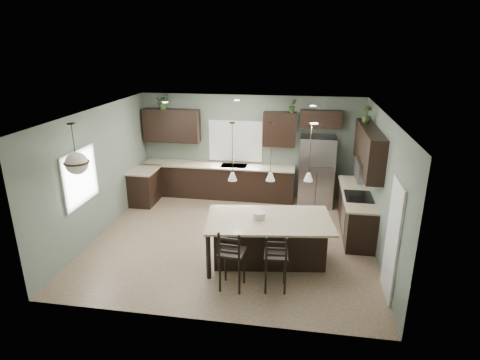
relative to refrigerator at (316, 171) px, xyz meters
name	(u,v)px	position (x,y,z in m)	size (l,w,h in m)	color
ground	(233,239)	(-1.81, -2.33, -0.93)	(6.00, 6.00, 0.00)	#9E8466
pantry_door	(392,241)	(1.16, -3.88, 0.09)	(0.04, 0.82, 2.04)	white
window_back	(236,141)	(-2.21, 0.41, 0.62)	(1.35, 0.02, 1.00)	white
window_left	(79,177)	(-4.80, -3.13, 0.62)	(0.02, 1.10, 1.00)	white
left_return_cabs	(144,187)	(-4.51, -0.63, -0.48)	(0.60, 0.90, 0.90)	black
left_return_countertop	(144,170)	(-4.49, -0.63, -0.01)	(0.66, 0.96, 0.04)	beige
back_lower_cabs	(218,181)	(-2.66, 0.12, -0.48)	(4.20, 0.60, 0.90)	black
back_countertop	(218,165)	(-2.66, 0.10, -0.01)	(4.20, 0.66, 0.04)	beige
sink_inset	(234,166)	(-2.21, 0.10, 0.01)	(0.70, 0.45, 0.01)	gray
faucet	(234,161)	(-2.21, 0.07, 0.16)	(0.02, 0.02, 0.28)	silver
back_upper_left	(172,126)	(-3.96, 0.25, 1.02)	(1.55, 0.34, 0.90)	black
back_upper_right	(280,129)	(-1.01, 0.25, 1.02)	(0.85, 0.34, 0.90)	black
fridge_header	(321,119)	(0.04, 0.25, 1.32)	(1.05, 0.34, 0.45)	black
right_lower_cabs	(356,212)	(0.89, -1.45, -0.48)	(0.60, 2.35, 0.90)	black
right_countertop	(357,193)	(0.87, -1.45, -0.01)	(0.66, 2.35, 0.04)	beige
cooktop	(358,196)	(0.87, -1.73, 0.02)	(0.58, 0.75, 0.02)	black
wall_oven_front	(343,216)	(0.58, -1.73, -0.48)	(0.01, 0.72, 0.60)	gray
right_upper_cabs	(369,149)	(1.02, -1.45, 1.02)	(0.34, 2.35, 0.90)	black
microwave	(366,170)	(0.97, -1.73, 0.62)	(0.40, 0.75, 0.40)	gray
refrigerator	(316,171)	(0.00, 0.00, 0.00)	(0.90, 0.74, 1.85)	#9B9BA3
kitchen_island	(269,241)	(-0.94, -3.16, -0.46)	(2.38, 1.35, 0.92)	black
serving_dish	(259,216)	(-1.14, -3.18, 0.07)	(0.24, 0.24, 0.14)	silver
bar_stool_left	(232,259)	(-1.49, -4.14, -0.35)	(0.43, 0.43, 1.15)	black
bar_stool_center	(276,261)	(-0.74, -4.05, -0.37)	(0.41, 0.41, 1.10)	black
pendant_left	(232,152)	(-1.64, -3.25, 1.32)	(0.17, 0.17, 1.10)	white
pendant_center	(271,152)	(-0.94, -3.16, 1.32)	(0.17, 0.17, 1.10)	silver
pendant_right	(310,152)	(-0.25, -3.06, 1.32)	(0.17, 0.17, 1.10)	white
chandelier	(75,149)	(-4.41, -3.76, 1.40)	(0.45, 0.45, 0.96)	beige
plant_back_left	(163,101)	(-4.14, 0.22, 1.68)	(0.37, 0.32, 0.41)	#335224
plant_back_right	(293,106)	(-0.69, 0.22, 1.65)	(0.19, 0.16, 0.35)	#334E22
plant_right_wall	(367,115)	(0.99, -0.88, 1.66)	(0.21, 0.21, 0.38)	#314B21
room_shell	(232,166)	(-1.81, -2.33, 0.77)	(6.00, 6.00, 6.00)	slate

